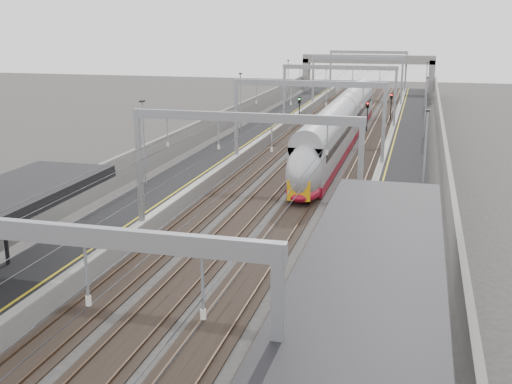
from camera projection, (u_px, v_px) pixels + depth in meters
The scene contains 13 objects.
platform_left at pixel (228, 153), 59.73m from camera, with size 4.00×120.00×1.00m, color black.
platform_right at pixel (404, 162), 55.87m from camera, with size 4.00×120.00×1.00m, color black.
tracks at pixel (313, 162), 57.92m from camera, with size 11.40×140.00×0.20m.
overhead_line at pixel (326, 87), 62.54m from camera, with size 13.00×140.00×6.60m.
canopy_right at pixel (356, 334), 15.37m from camera, with size 4.40×30.00×4.24m.
overbridge at pixel (368, 65), 108.02m from camera, with size 22.00×2.20×6.90m.
wall_left at pixel (195, 140), 60.22m from camera, with size 0.30×120.00×3.20m, color slate.
wall_right at pixel (443, 151), 54.81m from camera, with size 0.30×120.00×3.20m, color slate.
train at pixel (340, 130), 63.29m from camera, with size 2.53×46.16×4.01m.
bench at pixel (369, 349), 21.92m from camera, with size 1.05×1.72×0.87m.
signal_green at pixel (299, 106), 77.92m from camera, with size 0.32×0.32×3.48m.
signal_red_near at pixel (367, 111), 73.73m from camera, with size 0.32×0.32×3.48m.
signal_red_far at pixel (391, 101), 82.22m from camera, with size 0.32×0.32×3.48m.
Camera 1 is at (9.19, -11.15, 12.35)m, focal length 45.00 mm.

